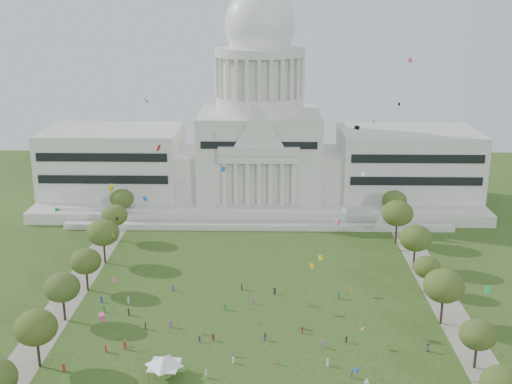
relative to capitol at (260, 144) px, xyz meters
The scene contains 29 objects.
ground 115.76m from the capitol, 90.00° to the right, with size 400.00×400.00×0.00m, color #314C19.
capitol is the anchor object (origin of this frame).
path_left 98.93m from the capitol, 119.87° to the right, with size 8.00×160.00×0.04m, color gray.
path_right 98.93m from the capitol, 60.13° to the right, with size 8.00×160.00×0.04m, color gray.
row_tree_r_0 141.31m from the capitol, 71.35° to the right, with size 7.67×7.67×10.91m.
row_tree_l_1 125.32m from the capitol, 110.71° to the right, with size 8.86×8.86×12.59m.
row_tree_r_1 125.12m from the capitol, 68.16° to the right, with size 7.58×7.58×10.78m.
row_tree_l_2 107.19m from the capitol, 115.07° to the right, with size 8.42×8.42×11.97m.
row_tree_r_2 106.56m from the capitol, 65.33° to the right, with size 9.55×9.55×13.58m.
row_tree_l_3 92.14m from the capitol, 118.96° to the right, with size 8.12×8.12×11.55m.
row_tree_r_3 91.98m from the capitol, 60.70° to the right, with size 7.01×7.01×9.98m.
row_tree_l_4 76.50m from the capitol, 125.78° to the right, with size 9.29×9.29×13.21m.
row_tree_r_4 78.81m from the capitol, 54.84° to the right, with size 9.19×9.19×13.06m.
row_tree_l_5 63.64m from the capitol, 136.72° to the right, with size 8.33×8.33×11.85m.
row_tree_r_5 62.67m from the capitol, 44.94° to the right, with size 9.82×9.82×13.96m.
row_tree_l_6 54.69m from the capitol, 152.45° to the right, with size 8.19×8.19×11.64m.
row_tree_r_6 54.32m from the capitol, 28.99° to the right, with size 8.42×8.42×11.97m.
event_tent 122.46m from the capitol, 98.30° to the right, with size 8.98×8.98×4.63m.
person_0 117.34m from the capitol, 70.77° to the right, with size 1.00×0.65×2.05m, color #4C4C51.
person_2 109.77m from the capitol, 78.78° to the right, with size 0.77×0.48×1.58m, color #26262B.
person_3 111.00m from the capitol, 81.85° to the right, with size 1.19×0.61×1.84m, color #994C8C.
person_4 107.08m from the capitol, 88.49° to the right, with size 1.12×0.61×1.91m, color navy.
person_5 107.78m from the capitol, 94.81° to the right, with size 1.56×0.62×1.68m, color #B21E1E.
person_7 122.33m from the capitol, 94.30° to the right, with size 0.71×0.52×1.94m, color silver.
person_8 108.69m from the capitol, 96.38° to the right, with size 0.72×0.44×1.48m, color navy.
person_9 123.11m from the capitol, 80.31° to the right, with size 1.18×0.61×1.82m, color #4C4C51.
person_10 104.29m from the capitol, 83.66° to the right, with size 1.00×0.55×1.71m, color #B21E1E.
distant_crowd 100.18m from the capitol, 97.94° to the right, with size 60.64×40.09×1.91m.
kite_swarm 104.90m from the capitol, 90.65° to the right, with size 92.25×104.53×63.21m.
Camera 1 is at (3.30, -119.76, 72.54)m, focal length 45.00 mm.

